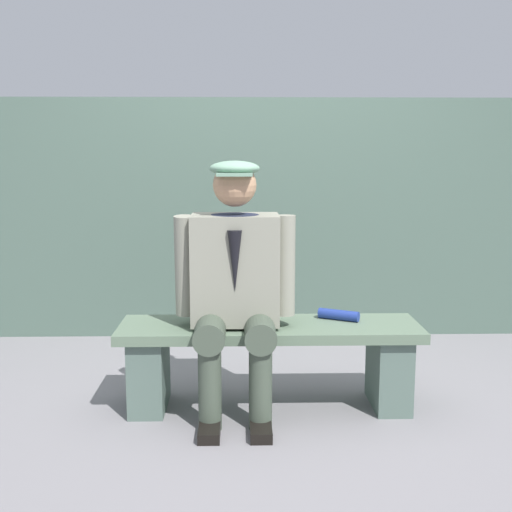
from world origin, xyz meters
name	(u,v)px	position (x,y,z in m)	size (l,w,h in m)	color
ground_plane	(269,406)	(0.00, 0.00, 0.00)	(30.00, 30.00, 0.00)	slate
bench	(270,354)	(0.00, 0.00, 0.28)	(1.52, 0.42, 0.44)	#586C57
seated_man	(235,278)	(0.17, 0.06, 0.69)	(0.60, 0.59, 1.26)	gray
rolled_magazine	(339,315)	(-0.36, -0.08, 0.46)	(0.05, 0.05, 0.21)	navy
stadium_wall	(261,218)	(0.00, -1.42, 0.83)	(12.00, 0.24, 1.67)	#475D52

